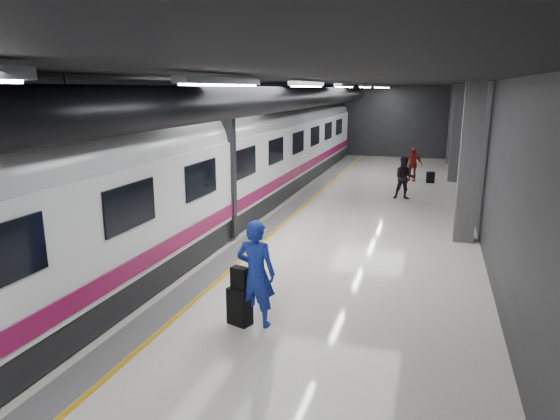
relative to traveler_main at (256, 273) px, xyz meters
The scene contains 9 objects.
ground 4.95m from the traveler_main, 97.48° to the left, with size 40.00×40.00×0.00m, color white.
platform_hall 6.36m from the traveler_main, 99.05° to the left, with size 10.02×40.02×4.51m.
train 6.26m from the traveler_main, 128.92° to the left, with size 3.05×38.00×4.05m.
traveler_main is the anchor object (origin of this frame).
suitcase_main 0.73m from the traveler_main, 168.53° to the right, with size 0.43×0.27×0.71m, color black.
shoulder_bag 0.31m from the traveler_main, 163.29° to the right, with size 0.32×0.17×0.42m, color black.
traveler_far_a 12.15m from the traveler_main, 81.00° to the left, with size 0.82×0.64×1.69m, color black.
traveler_far_b 16.40m from the traveler_main, 82.99° to the left, with size 0.93×0.39×1.59m, color maroon.
suitcase_far 16.27m from the traveler_main, 79.85° to the left, with size 0.35×0.23×0.52m, color black.
Camera 1 is at (3.58, -12.84, 4.29)m, focal length 32.00 mm.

